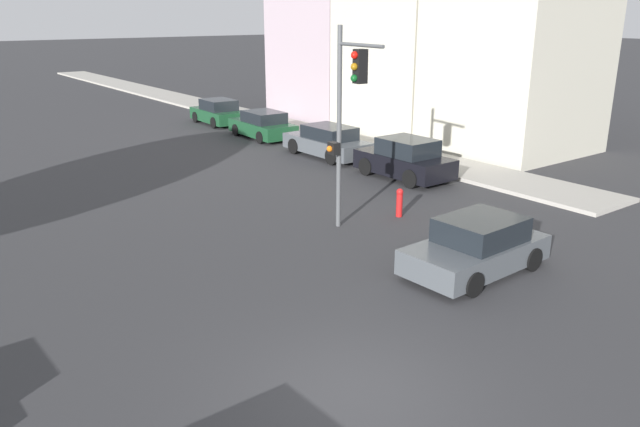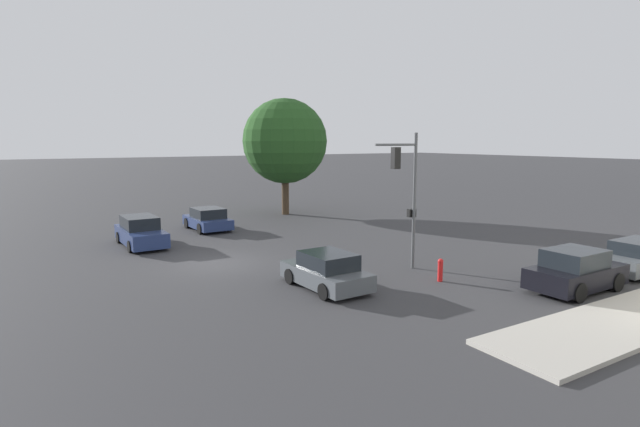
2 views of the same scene
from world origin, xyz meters
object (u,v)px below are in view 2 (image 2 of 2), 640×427
object	(u,v)px
crossing_car_2	(208,219)
parked_car_0	(576,271)
street_tree	(285,141)
fire_hydrant	(440,269)
crossing_car_0	(141,232)
crossing_car_1	(326,271)
traffic_signal	(405,183)

from	to	relation	value
crossing_car_2	parked_car_0	xyz separation A→B (m)	(19.46, 7.43, 0.09)
parked_car_0	crossing_car_2	bearing A→B (deg)	110.21
street_tree	fire_hydrant	world-z (taller)	street_tree
street_tree	crossing_car_0	xyz separation A→B (m)	(6.12, -11.79, -4.74)
crossing_car_1	parked_car_0	size ratio (longest dim) A/B	0.99
crossing_car_1	fire_hydrant	bearing A→B (deg)	-111.98
crossing_car_2	parked_car_0	bearing A→B (deg)	-160.79
crossing_car_1	parked_car_0	world-z (taller)	parked_car_0
fire_hydrant	crossing_car_1	bearing A→B (deg)	-109.81
street_tree	crossing_car_1	world-z (taller)	street_tree
crossing_car_1	traffic_signal	bearing A→B (deg)	-83.78
traffic_signal	crossing_car_2	bearing A→B (deg)	22.23
crossing_car_1	street_tree	bearing A→B (deg)	-24.95
crossing_car_1	crossing_car_2	world-z (taller)	crossing_car_1
crossing_car_1	fire_hydrant	world-z (taller)	crossing_car_1
crossing_car_2	fire_hydrant	size ratio (longest dim) A/B	4.32
traffic_signal	fire_hydrant	distance (m)	3.95
traffic_signal	crossing_car_2	distance (m)	14.66
fire_hydrant	crossing_car_2	bearing A→B (deg)	-165.64
street_tree	crossing_car_2	bearing A→B (deg)	-64.79
crossing_car_2	parked_car_0	size ratio (longest dim) A/B	1.00
parked_car_0	traffic_signal	bearing A→B (deg)	119.65
crossing_car_2	parked_car_0	distance (m)	20.83
crossing_car_0	fire_hydrant	size ratio (longest dim) A/B	4.97
crossing_car_0	fire_hydrant	world-z (taller)	crossing_car_0
crossing_car_1	parked_car_0	xyz separation A→B (m)	(5.08, 7.69, 0.09)
street_tree	crossing_car_0	world-z (taller)	street_tree
fire_hydrant	crossing_car_0	bearing A→B (deg)	-146.73
street_tree	traffic_signal	xyz separation A→B (m)	(17.13, -3.12, -1.70)
crossing_car_0	parked_car_0	world-z (taller)	parked_car_0
traffic_signal	crossing_car_0	size ratio (longest dim) A/B	1.28
street_tree	crossing_car_1	distance (m)	19.86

